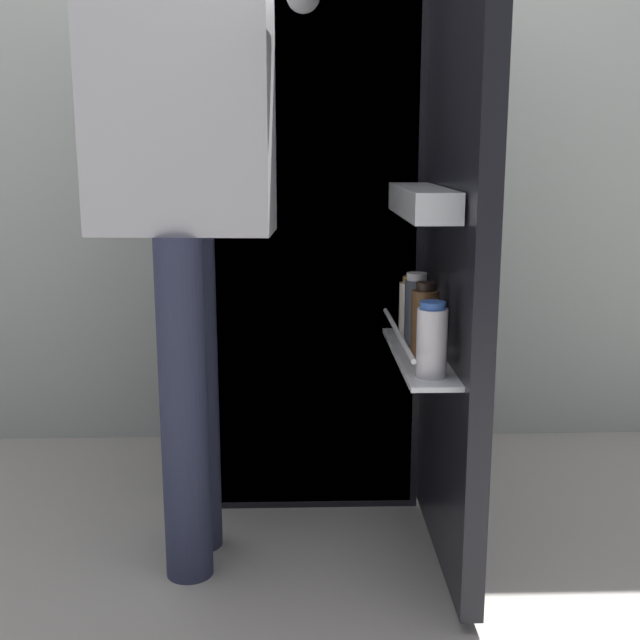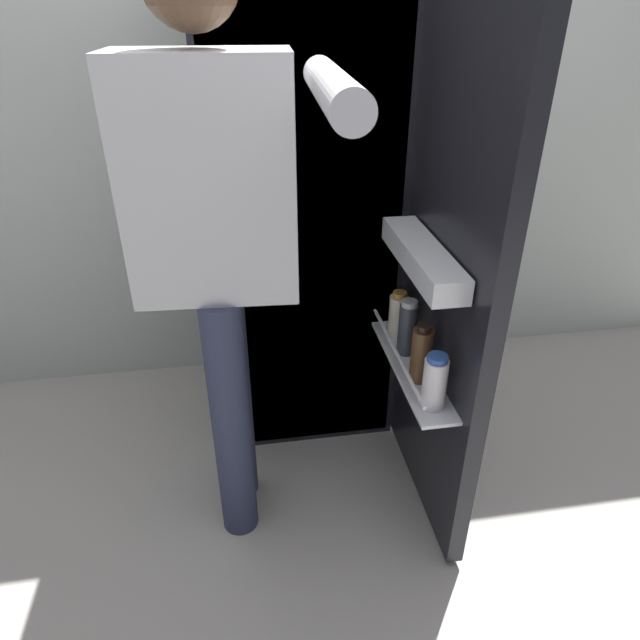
{
  "view_description": "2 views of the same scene",
  "coord_description": "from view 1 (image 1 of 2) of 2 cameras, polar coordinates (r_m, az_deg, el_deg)",
  "views": [
    {
      "loc": [
        -0.03,
        -2.04,
        1.08
      ],
      "look_at": [
        0.03,
        -0.05,
        0.65
      ],
      "focal_mm": 45.42,
      "sensor_mm": 36.0,
      "label": 1
    },
    {
      "loc": [
        -0.24,
        -1.49,
        1.59
      ],
      "look_at": [
        -0.01,
        -0.05,
        0.75
      ],
      "focal_mm": 31.23,
      "sensor_mm": 36.0,
      "label": 2
    }
  ],
  "objects": [
    {
      "name": "person",
      "position": [
        2.01,
        -9.43,
        11.37
      ],
      "size": [
        0.56,
        0.79,
        1.75
      ],
      "color": "#2D334C",
      "rests_on": "ground_plane"
    },
    {
      "name": "ground_plane",
      "position": [
        2.31,
        -0.87,
        -15.72
      ],
      "size": [
        6.56,
        6.56,
        0.0
      ],
      "primitive_type": "plane",
      "color": "#B7B2A8"
    },
    {
      "name": "refrigerator",
      "position": [
        2.56,
        -0.45,
        7.73
      ],
      "size": [
        0.73,
        1.3,
        1.77
      ],
      "color": "black",
      "rests_on": "ground_plane"
    },
    {
      "name": "kitchen_wall",
      "position": [
        2.97,
        -1.23,
        14.58
      ],
      "size": [
        4.4,
        0.1,
        2.41
      ],
      "primitive_type": "cube",
      "color": "beige",
      "rests_on": "ground_plane"
    }
  ]
}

